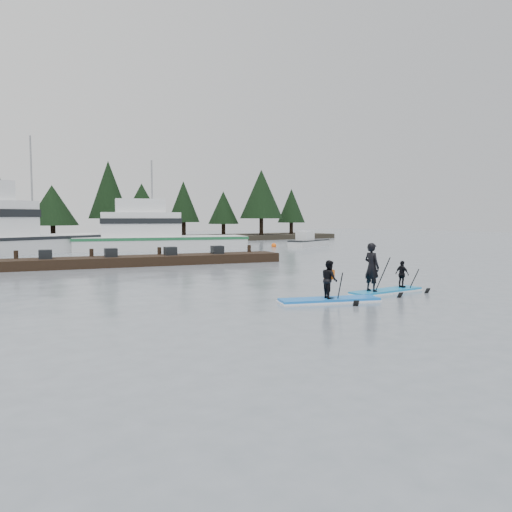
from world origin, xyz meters
TOP-DOWN VIEW (x-y plane):
  - ground at (0.00, 0.00)m, footprint 160.00×160.00m
  - far_shore at (0.00, 42.00)m, footprint 70.00×8.00m
  - treeline at (0.00, 42.00)m, footprint 60.00×4.00m
  - fishing_boat_medium at (4.92, 28.79)m, footprint 15.36×8.30m
  - skiff at (19.17, 24.79)m, footprint 5.60×3.35m
  - floating_dock at (-1.36, 15.66)m, footprint 16.70×5.42m
  - buoy_c at (15.69, 25.90)m, footprint 0.49×0.49m
  - paddleboard_solo at (-1.23, -0.16)m, footprint 3.47×1.96m
  - paddleboard_duo at (1.73, 0.18)m, footprint 3.23×1.10m

SIDE VIEW (x-z plane):
  - ground at x=0.00m, z-range 0.00..0.00m
  - treeline at x=0.00m, z-range -4.00..4.00m
  - buoy_c at x=15.69m, z-range -0.24..0.24m
  - floating_dock at x=-1.36m, z-range 0.00..0.55m
  - far_shore at x=0.00m, z-range 0.00..0.60m
  - skiff at x=19.17m, z-range 0.00..0.63m
  - paddleboard_solo at x=-1.23m, z-range -0.48..1.37m
  - fishing_boat_medium at x=4.92m, z-range -3.75..5.00m
  - paddleboard_duo at x=1.73m, z-range -0.56..1.89m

